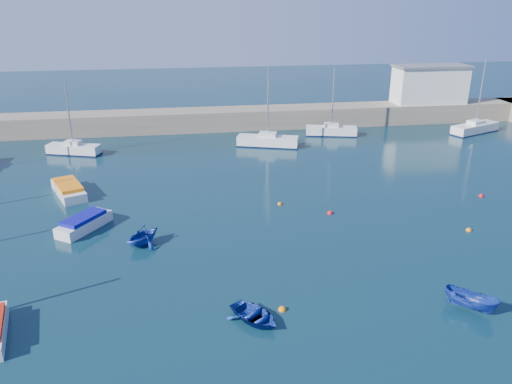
{
  "coord_description": "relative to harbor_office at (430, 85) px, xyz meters",
  "views": [
    {
      "loc": [
        -5.44,
        -20.56,
        16.74
      ],
      "look_at": [
        0.59,
        17.63,
        1.6
      ],
      "focal_mm": 35.0,
      "sensor_mm": 36.0,
      "label": 1
    }
  ],
  "objects": [
    {
      "name": "ground",
      "position": [
        -30.0,
        -46.0,
        -5.1
      ],
      "size": [
        220.0,
        220.0,
        0.0
      ],
      "primitive_type": "plane",
      "color": "#0C2936",
      "rests_on": "ground"
    },
    {
      "name": "buoy_1",
      "position": [
        -23.46,
        -30.14,
        -5.1
      ],
      "size": [
        0.5,
        0.5,
        0.5
      ],
      "primitive_type": "sphere",
      "color": "#B70D18",
      "rests_on": "ground"
    },
    {
      "name": "dinghy_center",
      "position": [
        -31.9,
        -43.69,
        -4.77
      ],
      "size": [
        3.73,
        3.93,
        0.66
      ],
      "primitive_type": "imported",
      "rotation": [
        0.0,
        0.0,
        0.63
      ],
      "color": "navy",
      "rests_on": "ground"
    },
    {
      "name": "buoy_0",
      "position": [
        -30.18,
        -42.94,
        -5.1
      ],
      "size": [
        0.48,
        0.48,
        0.48
      ],
      "primitive_type": "sphere",
      "color": "orange",
      "rests_on": "ground"
    },
    {
      "name": "dinghy_left",
      "position": [
        -38.49,
        -33.44,
        -4.32
      ],
      "size": [
        3.9,
        3.92,
        1.56
      ],
      "primitive_type": "imported",
      "rotation": [
        0.0,
        0.0,
        -0.76
      ],
      "color": "navy",
      "rests_on": "ground"
    },
    {
      "name": "sailboat_5",
      "position": [
        -47.45,
        -9.35,
        -4.47
      ],
      "size": [
        6.23,
        3.49,
        8.04
      ],
      "rotation": [
        0.0,
        0.0,
        1.25
      ],
      "color": "silver",
      "rests_on": "ground"
    },
    {
      "name": "buoy_3",
      "position": [
        -27.18,
        -27.56,
        -5.1
      ],
      "size": [
        0.42,
        0.42,
        0.42
      ],
      "primitive_type": "sphere",
      "color": "orange",
      "rests_on": "ground"
    },
    {
      "name": "harbor_office",
      "position": [
        0.0,
        0.0,
        0.0
      ],
      "size": [
        10.0,
        4.0,
        5.0
      ],
      "primitive_type": "cube",
      "color": "silver",
      "rests_on": "back_wall"
    },
    {
      "name": "sailboat_8",
      "position": [
        3.16,
        -7.58,
        -4.43
      ],
      "size": [
        7.54,
        4.66,
        9.6
      ],
      "rotation": [
        0.0,
        0.0,
        1.96
      ],
      "color": "silver",
      "rests_on": "ground"
    },
    {
      "name": "sailboat_7",
      "position": [
        -15.99,
        -5.87,
        -4.46
      ],
      "size": [
        6.69,
        3.28,
        8.56
      ],
      "rotation": [
        0.0,
        0.0,
        1.33
      ],
      "color": "silver",
      "rests_on": "ground"
    },
    {
      "name": "dinghy_right",
      "position": [
        -19.55,
        -44.58,
        -4.51
      ],
      "size": [
        2.9,
        3.01,
        1.18
      ],
      "primitive_type": "imported",
      "rotation": [
        0.0,
        0.0,
        0.74
      ],
      "color": "navy",
      "rests_on": "ground"
    },
    {
      "name": "motorboat_1",
      "position": [
        -43.08,
        -30.06,
        -4.57
      ],
      "size": [
        3.95,
        4.72,
        1.13
      ],
      "rotation": [
        0.0,
        0.0,
        -0.6
      ],
      "color": "silver",
      "rests_on": "ground"
    },
    {
      "name": "sailboat_6",
      "position": [
        -25.01,
        -9.54,
        -4.43
      ],
      "size": [
        7.51,
        4.19,
        9.53
      ],
      "rotation": [
        0.0,
        0.0,
        1.25
      ],
      "color": "silver",
      "rests_on": "ground"
    },
    {
      "name": "buoy_2",
      "position": [
        -13.87,
        -34.94,
        -5.1
      ],
      "size": [
        0.46,
        0.46,
        0.46
      ],
      "primitive_type": "sphere",
      "color": "orange",
      "rests_on": "ground"
    },
    {
      "name": "buoy_4",
      "position": [
        -8.86,
        -28.55,
        -5.1
      ],
      "size": [
        0.48,
        0.48,
        0.48
      ],
      "primitive_type": "sphere",
      "color": "#B70D18",
      "rests_on": "ground"
    },
    {
      "name": "motorboat_2",
      "position": [
        -45.64,
        -22.36,
        -4.56
      ],
      "size": [
        3.98,
        5.89,
        1.15
      ],
      "rotation": [
        0.0,
        0.0,
        0.4
      ],
      "color": "silver",
      "rests_on": "ground"
    },
    {
      "name": "back_wall",
      "position": [
        -30.0,
        0.0,
        -3.8
      ],
      "size": [
        96.0,
        4.5,
        2.6
      ],
      "primitive_type": "cube",
      "color": "#796D5C",
      "rests_on": "ground"
    }
  ]
}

